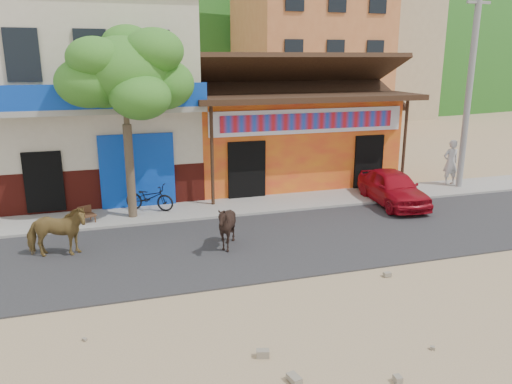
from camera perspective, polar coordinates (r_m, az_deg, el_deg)
The scene contains 16 objects.
ground at distance 12.58m, azimuth 9.63°, elevation -9.17°, with size 120.00×120.00×0.00m, color #9E825B.
road at distance 14.67m, azimuth 5.29°, elevation -5.32°, with size 60.00×5.00×0.04m, color #28282B.
sidewalk at distance 17.77m, azimuth 1.04°, elevation -1.45°, with size 60.00×2.00×0.12m, color gray.
dance_club at distance 21.73m, azimuth 2.83°, elevation 6.30°, with size 8.00×6.00×3.60m, color orange.
cafe_building at distance 20.26m, azimuth -17.81°, elevation 9.81°, with size 7.00×6.00×7.00m, color beige.
apartment_front at distance 37.07m, azimuth 5.92°, elevation 16.40°, with size 9.00×9.00×12.00m, color #CC723F.
apartment_rear at distance 46.45m, azimuth 13.53°, elevation 14.57°, with size 8.00×8.00×10.00m, color tan.
hillside at distance 80.66m, azimuth -14.01°, elevation 19.60°, with size 100.00×40.00×24.00m, color #194C14.
tree at distance 16.13m, azimuth -14.55°, elevation 7.49°, with size 3.00×3.00×6.00m, color #2D721E, non-canonical shape.
utility_pole at distance 21.10m, azimuth 23.23°, elevation 11.20°, with size 0.24×0.24×8.00m, color gray.
cow_tan at distance 14.09m, azimuth -21.83°, elevation -4.25°, with size 0.73×1.61×1.36m, color olive.
cow_dark at distance 13.60m, azimuth -3.39°, elevation -3.95°, with size 1.05×1.18×1.31m, color black.
red_car at distance 18.40m, azimuth 15.37°, elevation 0.52°, with size 1.47×3.64×1.24m, color #A20B19.
scooter at distance 17.19m, azimuth -12.08°, elevation -0.61°, with size 0.60×1.71×0.90m, color black.
pedestrian at distance 21.63m, azimuth 21.35°, elevation 3.18°, with size 0.67×0.44×1.83m, color silver.
cafe_chair_right at distance 16.45m, azimuth -18.79°, elevation -1.75°, with size 0.43×0.43×0.93m, color #482418, non-canonical shape.
Camera 1 is at (-5.29, -10.19, 5.13)m, focal length 35.00 mm.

